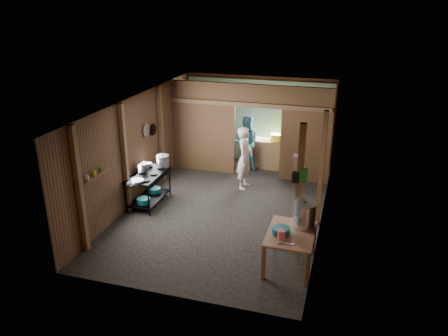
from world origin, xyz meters
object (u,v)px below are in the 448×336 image
(pink_bucket, at_px, (281,234))
(stock_pot, at_px, (304,215))
(cook, at_px, (245,158))
(prep_table, at_px, (290,249))
(yellow_tub, at_px, (276,137))
(stove_pot_large, at_px, (163,161))
(gas_range, at_px, (149,189))

(pink_bucket, bearing_deg, stock_pot, 60.28)
(cook, bearing_deg, prep_table, -150.92)
(cook, bearing_deg, yellow_tub, -15.56)
(stove_pot_large, distance_m, yellow_tub, 3.62)
(prep_table, bearing_deg, yellow_tub, 103.39)
(stove_pot_large, xyz_separation_m, stock_pot, (3.73, -1.90, 0.01))
(pink_bucket, bearing_deg, yellow_tub, 101.26)
(prep_table, distance_m, cook, 3.75)
(yellow_tub, bearing_deg, cook, -107.40)
(pink_bucket, distance_m, yellow_tub, 5.33)
(gas_range, bearing_deg, cook, 38.78)
(stock_pot, relative_size, pink_bucket, 3.01)
(prep_table, bearing_deg, cook, 117.24)
(prep_table, height_order, yellow_tub, yellow_tub)
(prep_table, xyz_separation_m, cook, (-1.70, 3.31, 0.48))
(stove_pot_large, height_order, stock_pot, stock_pot)
(stock_pot, xyz_separation_m, cook, (-1.89, 2.99, -0.11))
(prep_table, height_order, pink_bucket, pink_bucket)
(stove_pot_large, relative_size, pink_bucket, 1.90)
(stove_pot_large, relative_size, cook, 0.19)
(stock_pot, height_order, cook, cook)
(prep_table, distance_m, stock_pot, 0.70)
(gas_range, xyz_separation_m, yellow_tub, (2.53, 3.27, 0.55))
(stove_pot_large, relative_size, yellow_tub, 0.90)
(stock_pot, height_order, pink_bucket, stock_pot)
(pink_bucket, bearing_deg, cook, 113.64)
(gas_range, distance_m, cook, 2.61)
(gas_range, bearing_deg, prep_table, -24.55)
(pink_bucket, bearing_deg, stove_pot_large, 143.85)
(pink_bucket, bearing_deg, prep_table, 61.56)
(gas_range, height_order, yellow_tub, yellow_tub)
(stock_pot, distance_m, yellow_tub, 4.85)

